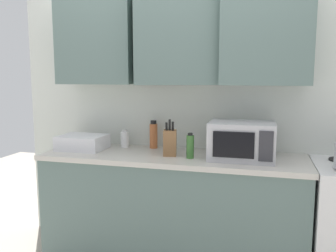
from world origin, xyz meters
TOP-DOWN VIEW (x-y plane):
  - wall_back_with_cabinets at (-0.00, -0.07)m, footprint 2.96×0.51m
  - counter_run at (0.00, -0.30)m, footprint 2.09×0.63m
  - microwave at (0.54, -0.31)m, footprint 0.48×0.37m
  - dish_rack at (-0.79, -0.30)m, footprint 0.38×0.30m
  - knife_block at (-0.01, -0.33)m, footprint 0.12×0.14m
  - bottle_white_jar at (-0.48, -0.12)m, footprint 0.07×0.07m
  - bottle_spice_jar at (-0.22, -0.10)m, footprint 0.07×0.07m
  - bottle_green_oil at (0.16, -0.39)m, footprint 0.06×0.06m

SIDE VIEW (x-z plane):
  - counter_run at x=0.00m, z-range 0.00..0.90m
  - dish_rack at x=-0.79m, z-range 0.90..1.02m
  - bottle_white_jar at x=-0.48m, z-range 0.89..1.05m
  - bottle_green_oil at x=0.16m, z-range 0.89..1.09m
  - knife_block at x=-0.01m, z-range 0.86..1.15m
  - bottle_spice_jar at x=-0.22m, z-range 0.89..1.13m
  - microwave at x=0.54m, z-range 0.90..1.18m
  - wall_back_with_cabinets at x=0.00m, z-range 0.27..2.87m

